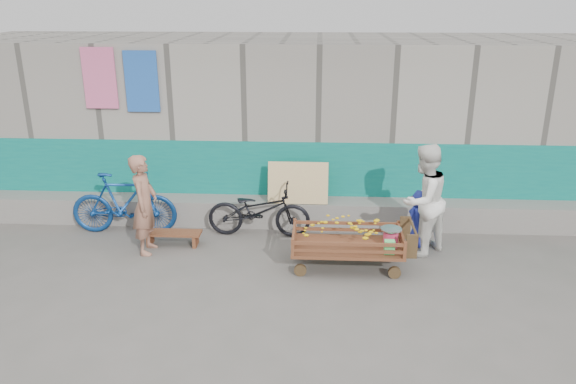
# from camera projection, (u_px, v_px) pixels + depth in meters

# --- Properties ---
(ground) EXTENTS (80.00, 80.00, 0.00)m
(ground) POSITION_uv_depth(u_px,v_px,m) (269.00, 292.00, 7.51)
(ground) COLOR #54534C
(ground) RESTS_ON ground
(building_wall) EXTENTS (12.00, 3.50, 3.00)m
(building_wall) POSITION_uv_depth(u_px,v_px,m) (286.00, 120.00, 10.82)
(building_wall) COLOR gray
(building_wall) RESTS_ON ground
(banana_cart) EXTENTS (1.73, 0.79, 0.74)m
(banana_cart) POSITION_uv_depth(u_px,v_px,m) (345.00, 236.00, 8.01)
(banana_cart) COLOR brown
(banana_cart) RESTS_ON ground
(bench) EXTENTS (0.91, 0.27, 0.23)m
(bench) POSITION_uv_depth(u_px,v_px,m) (173.00, 235.00, 8.85)
(bench) COLOR brown
(bench) RESTS_ON ground
(vendor_man) EXTENTS (0.38, 0.57, 1.55)m
(vendor_man) POSITION_uv_depth(u_px,v_px,m) (145.00, 204.00, 8.44)
(vendor_man) COLOR #97644F
(vendor_man) RESTS_ON ground
(woman) EXTENTS (1.05, 1.04, 1.72)m
(woman) POSITION_uv_depth(u_px,v_px,m) (423.00, 200.00, 8.37)
(woman) COLOR white
(woman) RESTS_ON ground
(child) EXTENTS (0.55, 0.50, 0.94)m
(child) POSITION_uv_depth(u_px,v_px,m) (419.00, 219.00, 8.68)
(child) COLOR navy
(child) RESTS_ON ground
(bicycle_dark) EXTENTS (1.69, 0.63, 0.88)m
(bicycle_dark) POSITION_uv_depth(u_px,v_px,m) (259.00, 211.00, 9.11)
(bicycle_dark) COLOR black
(bicycle_dark) RESTS_ON ground
(bicycle_blue) EXTENTS (1.75, 0.55, 1.04)m
(bicycle_blue) POSITION_uv_depth(u_px,v_px,m) (124.00, 203.00, 9.20)
(bicycle_blue) COLOR navy
(bicycle_blue) RESTS_ON ground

